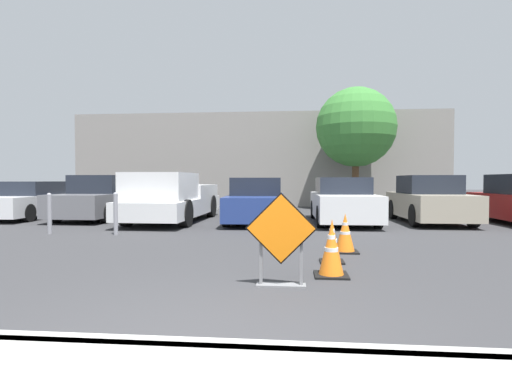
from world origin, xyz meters
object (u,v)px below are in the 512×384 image
Objects in this scene: road_closed_sign at (281,237)px; parked_car_fifth at (429,201)px; traffic_cone_nearest at (331,250)px; traffic_cone_second at (332,241)px; traffic_cone_third at (345,233)px; bollard_nearest at (116,212)px; parked_car_nearest at (30,201)px; pickup_truck at (170,200)px; parked_car_second at (103,199)px; bollard_second at (49,212)px; parked_car_third at (256,202)px; parked_car_fourth at (342,202)px.

parked_car_fifth is (4.61, 8.34, 0.07)m from road_closed_sign.
traffic_cone_nearest is 1.05× the size of traffic_cone_second.
traffic_cone_third is 5.86m from bollard_nearest.
traffic_cone_third is 12.35m from parked_car_nearest.
bollard_nearest is at bearing 133.58° from road_closed_sign.
road_closed_sign is 0.22× the size of pickup_truck.
parked_car_second reaches higher than bollard_second.
pickup_truck is at bearing 166.51° from parked_car_nearest.
pickup_truck is at bearing 81.69° from bollard_nearest.
parked_car_third is 4.78m from bollard_nearest.
parked_car_nearest is (-10.72, 6.12, 0.26)m from traffic_cone_third.
parked_car_second is (-7.54, 7.05, 0.36)m from traffic_cone_second.
parked_car_fourth is (1.77, 8.10, 0.04)m from road_closed_sign.
traffic_cone_nearest is at bearing -29.83° from bollard_second.
parked_car_nearest is at bearing -3.87° from parked_car_fourth.
road_closed_sign is 0.30× the size of parked_car_fifth.
parked_car_fifth is (8.51, 0.68, -0.02)m from pickup_truck.
traffic_cone_third is (0.35, 0.98, 0.01)m from traffic_cone_second.
parked_car_third is (-1.88, 6.41, 0.32)m from traffic_cone_second.
parked_car_nearest is 0.84× the size of pickup_truck.
bollard_nearest is (-4.35, 4.57, -0.08)m from road_closed_sign.
parked_car_nearest is 4.32× the size of bollard_nearest.
parked_car_nearest is 1.02× the size of parked_car_third.
traffic_cone_second is at bearing 83.94° from traffic_cone_nearest.
traffic_cone_nearest is (0.71, 0.65, -0.27)m from road_closed_sign.
road_closed_sign is 8.29m from parked_car_fourth.
traffic_cone_nearest reaches higher than traffic_cone_third.
traffic_cone_third is at bearing 58.88° from parked_car_fifth.
parked_car_nearest reaches higher than traffic_cone_nearest.
parked_car_fourth is (1.06, 7.45, 0.31)m from traffic_cone_nearest.
parked_car_fifth is (3.79, 6.72, 0.36)m from traffic_cone_second.
parked_car_fourth reaches higher than bollard_nearest.
parked_car_fifth is at bearing 22.82° from bollard_nearest.
parked_car_fifth reaches higher than parked_car_third.
pickup_truck reaches higher than road_closed_sign.
parked_car_nearest is at bearing 137.60° from road_closed_sign.
bollard_nearest reaches higher than bollard_second.
traffic_cone_second is at bearing -29.70° from bollard_nearest.
road_closed_sign is 0.27× the size of parked_car_third.
pickup_truck is 1.21× the size of parked_car_third.
traffic_cone_third reaches higher than traffic_cone_second.
parked_car_second reaches higher than traffic_cone_third.
parked_car_second reaches higher than bollard_nearest.
traffic_cone_third is 6.70m from parked_car_fifth.
road_closed_sign is at bearing 129.01° from parked_car_second.
road_closed_sign is 1.60× the size of traffic_cone_nearest.
bollard_second is at bearing 126.64° from parked_car_nearest.
parked_car_second reaches higher than road_closed_sign.
traffic_cone_nearest is 7.90m from bollard_second.
traffic_cone_nearest is 13.07m from parked_car_nearest.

